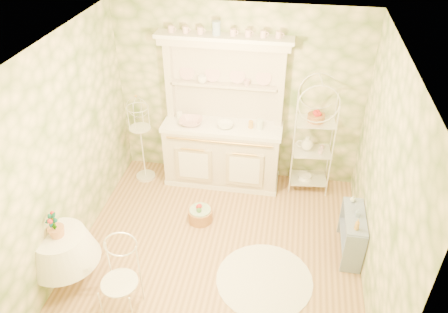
% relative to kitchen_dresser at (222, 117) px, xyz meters
% --- Properties ---
extents(floor, '(3.60, 3.60, 0.00)m').
position_rel_kitchen_dresser_xyz_m(floor, '(0.20, -1.52, -1.15)').
color(floor, tan).
rests_on(floor, ground).
extents(ceiling, '(3.60, 3.60, 0.00)m').
position_rel_kitchen_dresser_xyz_m(ceiling, '(0.20, -1.52, 1.56)').
color(ceiling, white).
rests_on(ceiling, floor).
extents(wall_left, '(3.60, 3.60, 0.00)m').
position_rel_kitchen_dresser_xyz_m(wall_left, '(-1.60, -1.52, 0.21)').
color(wall_left, beige).
rests_on(wall_left, floor).
extents(wall_right, '(3.60, 3.60, 0.00)m').
position_rel_kitchen_dresser_xyz_m(wall_right, '(2.00, -1.52, 0.21)').
color(wall_right, beige).
rests_on(wall_right, floor).
extents(wall_back, '(3.60, 3.60, 0.00)m').
position_rel_kitchen_dresser_xyz_m(wall_back, '(0.20, 0.28, 0.21)').
color(wall_back, beige).
rests_on(wall_back, floor).
extents(wall_front, '(3.60, 3.60, 0.00)m').
position_rel_kitchen_dresser_xyz_m(wall_front, '(0.20, -3.32, 0.21)').
color(wall_front, beige).
rests_on(wall_front, floor).
extents(kitchen_dresser, '(1.87, 0.61, 2.29)m').
position_rel_kitchen_dresser_xyz_m(kitchen_dresser, '(0.00, 0.00, 0.00)').
color(kitchen_dresser, silver).
rests_on(kitchen_dresser, floor).
extents(bakers_rack, '(0.58, 0.44, 1.75)m').
position_rel_kitchen_dresser_xyz_m(bakers_rack, '(1.33, 0.07, -0.27)').
color(bakers_rack, white).
rests_on(bakers_rack, floor).
extents(side_shelf, '(0.34, 0.71, 0.59)m').
position_rel_kitchen_dresser_xyz_m(side_shelf, '(1.86, -1.24, -0.85)').
color(side_shelf, '#7E8EAF').
rests_on(side_shelf, floor).
extents(round_table, '(0.88, 0.88, 0.80)m').
position_rel_kitchen_dresser_xyz_m(round_table, '(-1.48, -2.26, -0.75)').
color(round_table, white).
rests_on(round_table, floor).
extents(cafe_chair, '(0.46, 0.46, 0.82)m').
position_rel_kitchen_dresser_xyz_m(cafe_chair, '(-0.67, -2.57, -0.74)').
color(cafe_chair, white).
rests_on(cafe_chair, floor).
extents(birdcage_stand, '(0.35, 0.35, 1.34)m').
position_rel_kitchen_dresser_xyz_m(birdcage_stand, '(-1.22, -0.13, -0.47)').
color(birdcage_stand, white).
rests_on(birdcage_stand, floor).
extents(floor_basket, '(0.39, 0.39, 0.21)m').
position_rel_kitchen_dresser_xyz_m(floor_basket, '(-0.14, -0.97, -1.04)').
color(floor_basket, '#AE7342').
rests_on(floor_basket, floor).
extents(lace_rug, '(1.45, 1.45, 0.01)m').
position_rel_kitchen_dresser_xyz_m(lace_rug, '(0.84, -1.89, -1.14)').
color(lace_rug, white).
rests_on(lace_rug, floor).
extents(bowl_floral, '(0.35, 0.35, 0.08)m').
position_rel_kitchen_dresser_xyz_m(bowl_floral, '(-0.45, -0.06, -0.13)').
color(bowl_floral, white).
rests_on(bowl_floral, kitchen_dresser).
extents(bowl_white, '(0.33, 0.33, 0.08)m').
position_rel_kitchen_dresser_xyz_m(bowl_white, '(0.06, -0.07, -0.13)').
color(bowl_white, white).
rests_on(bowl_white, kitchen_dresser).
extents(cup_left, '(0.15, 0.15, 0.11)m').
position_rel_kitchen_dresser_xyz_m(cup_left, '(-0.31, 0.15, 0.47)').
color(cup_left, white).
rests_on(cup_left, kitchen_dresser).
extents(cup_right, '(0.12, 0.12, 0.09)m').
position_rel_kitchen_dresser_xyz_m(cup_right, '(0.33, 0.16, 0.47)').
color(cup_right, white).
rests_on(cup_right, kitchen_dresser).
extents(potted_geranium, '(0.20, 0.18, 0.33)m').
position_rel_kitchen_dresser_xyz_m(potted_geranium, '(-1.48, -2.28, -0.30)').
color(potted_geranium, '#3F7238').
rests_on(potted_geranium, round_table).
extents(bottle_amber, '(0.06, 0.06, 0.15)m').
position_rel_kitchen_dresser_xyz_m(bottle_amber, '(1.85, -1.48, -0.46)').
color(bottle_amber, gold).
rests_on(bottle_amber, side_shelf).
extents(bottle_blue, '(0.05, 0.05, 0.11)m').
position_rel_kitchen_dresser_xyz_m(bottle_blue, '(1.88, -1.25, -0.49)').
color(bottle_blue, '#8FAACA').
rests_on(bottle_blue, side_shelf).
extents(bottle_glass, '(0.08, 0.08, 0.09)m').
position_rel_kitchen_dresser_xyz_m(bottle_glass, '(1.84, -0.97, -0.50)').
color(bottle_glass, silver).
rests_on(bottle_glass, side_shelf).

